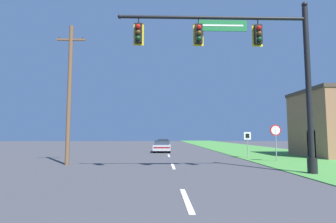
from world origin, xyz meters
TOP-DOWN VIEW (x-y plane):
  - grass_verge_right at (10.50, 30.00)m, footprint 10.00×110.00m
  - road_center_line at (0.00, 22.00)m, footprint 0.16×34.80m
  - signal_mast at (3.92, 10.68)m, footprint 9.45×0.47m
  - car_ahead at (-0.56, 27.45)m, footprint 1.98×4.73m
  - far_car at (-0.36, 38.96)m, footprint 1.82×4.67m
  - stop_sign at (7.18, 16.26)m, footprint 0.76×0.07m
  - route_sign_post at (6.20, 19.22)m, footprint 0.55×0.06m
  - utility_pole_near at (-6.51, 14.93)m, footprint 1.80×0.26m

SIDE VIEW (x-z plane):
  - road_center_line at x=0.00m, z-range 0.00..0.01m
  - grass_verge_right at x=10.50m, z-range 0.00..0.04m
  - car_ahead at x=-0.56m, z-range 0.01..1.20m
  - far_car at x=-0.36m, z-range 0.01..1.20m
  - route_sign_post at x=6.20m, z-range 0.51..2.54m
  - stop_sign at x=7.18m, z-range 0.61..3.12m
  - utility_pole_near at x=-6.51m, z-range 0.15..9.00m
  - signal_mast at x=3.92m, z-range 1.09..9.48m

